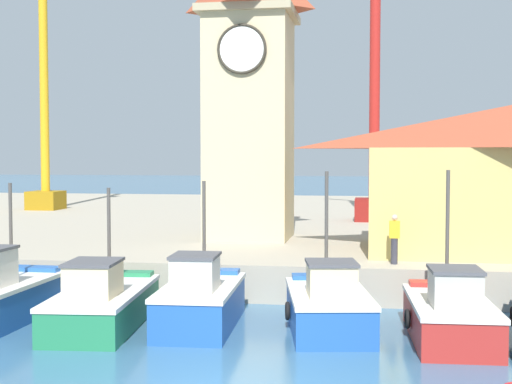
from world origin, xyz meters
The scene contains 10 objects.
quay_wharf centered at (0.00, 28.62, 0.62)m, with size 120.00×40.00×1.24m, color #A89E89.
fishing_boat_left_inner centered at (-7.70, 5.09, 0.75)m, with size 2.19×4.54×3.96m.
fishing_boat_mid_left centered at (-4.57, 4.95, 0.67)m, with size 2.61×5.40×3.84m.
fishing_boat_center centered at (-1.87, 5.34, 0.75)m, with size 2.20×4.50×4.05m.
fishing_boat_mid_right centered at (1.67, 5.48, 0.70)m, with size 2.81×4.64×4.33m.
fishing_boat_right_inner centered at (4.82, 4.97, 0.69)m, with size 2.25×4.53×4.39m.
clock_tower centered at (-2.34, 16.03, 7.81)m, with size 3.92×3.92×14.05m.
port_crane_near centered at (2.84, 25.19, 7.93)m, with size 3.70×6.77×18.24m.
port_crane_far centered at (-18.33, 29.97, 8.94)m, with size 4.00×8.08×19.54m.
dock_worker_near_tower centered at (3.54, 9.70, 2.08)m, with size 0.34×0.22×1.62m.
Camera 1 is at (2.85, -13.73, 4.77)m, focal length 50.00 mm.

